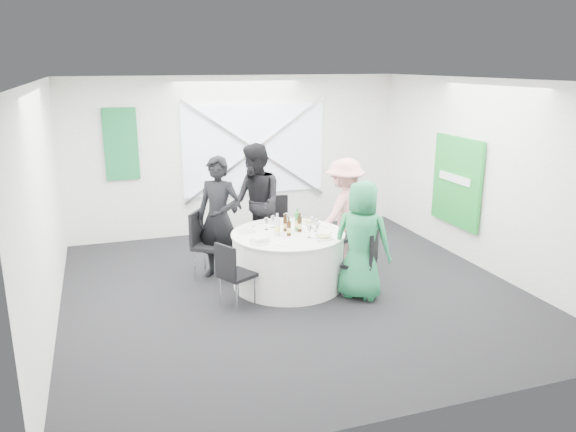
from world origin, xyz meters
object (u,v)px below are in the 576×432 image
object	(u,v)px
chair_back	(276,222)
green_water_bottle	(297,222)
clear_water_bottle	(277,227)
person_man_back_left	(219,218)
chair_back_right	(347,228)
chair_front_left	(232,271)
person_man_back	(256,204)
banquet_table	(288,259)
person_woman_green	(362,240)
person_woman_pink	(344,212)
chair_back_left	(205,239)
chair_front_right	(365,258)

from	to	relation	value
chair_back	green_water_bottle	bearing A→B (deg)	-82.45
clear_water_bottle	person_man_back_left	bearing A→B (deg)	132.96
chair_back_right	chair_front_left	xyz separation A→B (m)	(-2.01, -0.96, -0.09)
chair_front_left	person_man_back	distance (m)	1.80
banquet_table	person_woman_green	distance (m)	1.12
chair_back_right	chair_front_left	size ratio (longest dim) A/B	1.17
person_woman_green	person_woman_pink	bearing A→B (deg)	-62.22
chair_back_left	chair_back_right	distance (m)	2.15
banquet_table	green_water_bottle	distance (m)	0.54
chair_back_right	person_man_back	world-z (taller)	person_man_back
banquet_table	chair_back_left	bearing A→B (deg)	146.73
chair_back_left	green_water_bottle	bearing A→B (deg)	-84.12
person_man_back	person_woman_green	xyz separation A→B (m)	(0.92, -1.78, -0.14)
chair_front_right	person_man_back_left	world-z (taller)	person_man_back_left
chair_front_left	person_woman_pink	xyz separation A→B (m)	(1.99, 1.03, 0.32)
banquet_table	chair_back_left	size ratio (longest dim) A/B	1.60
person_man_back_left	person_woman_pink	distance (m)	1.92
chair_back	chair_front_right	xyz separation A→B (m)	(0.65, -1.84, -0.05)
chair_back_right	chair_front_right	distance (m)	1.18
clear_water_bottle	chair_back_right	bearing A→B (deg)	23.27
person_man_back_left	banquet_table	bearing A→B (deg)	0.00
chair_back_left	clear_water_bottle	xyz separation A→B (m)	(0.85, -0.76, 0.31)
clear_water_bottle	chair_back_left	bearing A→B (deg)	138.26
banquet_table	person_woman_green	xyz separation A→B (m)	(0.77, -0.69, 0.41)
chair_back_left	person_woman_pink	bearing A→B (deg)	-60.30
chair_back	person_woman_green	world-z (taller)	person_woman_green
chair_back	chair_back_right	xyz separation A→B (m)	(0.92, -0.69, 0.01)
chair_back_right	clear_water_bottle	xyz separation A→B (m)	(-1.29, -0.55, 0.29)
chair_back_right	person_man_back_left	xyz separation A→B (m)	(-1.93, 0.14, 0.29)
person_man_back	chair_front_left	bearing A→B (deg)	-33.41
green_water_bottle	chair_front_left	bearing A→B (deg)	-152.54
person_man_back_left	green_water_bottle	size ratio (longest dim) A/B	5.44
chair_front_left	person_woman_green	distance (m)	1.71
chair_back	clear_water_bottle	distance (m)	1.33
person_man_back	person_woman_pink	bearing A→B (deg)	58.44
chair_back_left	person_man_back	distance (m)	1.03
chair_back	clear_water_bottle	bearing A→B (deg)	-97.31
person_man_back	chair_front_right	bearing A→B (deg)	21.48
chair_back_left	clear_water_bottle	bearing A→B (deg)	-98.47
banquet_table	person_man_back	xyz separation A→B (m)	(-0.15, 1.09, 0.54)
chair_back_left	chair_front_right	size ratio (longest dim) A/B	1.08
chair_back_left	chair_back_right	bearing A→B (deg)	-62.26
person_man_back_left	person_man_back	bearing A→B (deg)	71.52
chair_back_left	person_woman_green	size ratio (longest dim) A/B	0.62
banquet_table	clear_water_bottle	bearing A→B (deg)	-155.36
chair_back	chair_front_left	size ratio (longest dim) A/B	1.15
chair_front_right	person_woman_pink	distance (m)	1.28
chair_front_right	green_water_bottle	world-z (taller)	green_water_bottle
chair_back	chair_back_left	distance (m)	1.31
person_woman_green	clear_water_bottle	bearing A→B (deg)	9.25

